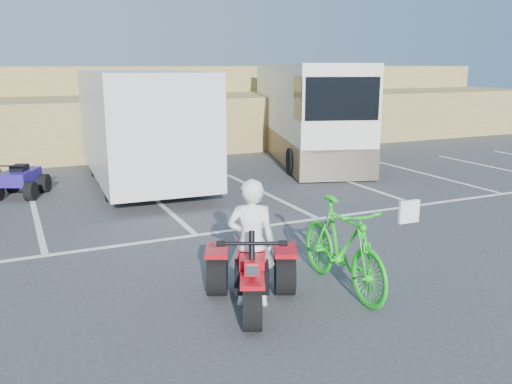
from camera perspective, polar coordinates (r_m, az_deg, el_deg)
name	(u,v)px	position (r m, az deg, el deg)	size (l,w,h in m)	color
ground	(247,279)	(8.30, -0.94, -9.19)	(100.00, 100.00, 0.00)	#363639
parking_stripes	(209,209)	(12.19, -4.95, -1.84)	(28.00, 5.16, 0.01)	white
grass_embankment	(90,110)	(22.78, -17.08, 8.29)	(40.00, 8.50, 3.10)	olive
red_trike_atv	(252,308)	(7.39, -0.47, -12.15)	(1.26, 1.69, 1.10)	#B70A13
rider	(251,243)	(7.20, -0.50, -5.37)	(0.63, 0.42, 1.74)	white
green_dirt_bike	(342,246)	(7.82, 9.08, -5.65)	(0.62, 2.19, 1.32)	#14BF19
cargo_trailer	(141,124)	(14.81, -12.00, 6.99)	(2.88, 6.55, 3.01)	silver
rv_motorhome	(305,118)	(19.03, 5.23, 7.80)	(4.76, 9.07, 3.17)	silver
quad_atv_blue	(22,196)	(14.57, -23.39, -0.41)	(1.01, 1.35, 0.88)	navy
quad_atv_green	(121,181)	(15.59, -14.00, 1.13)	(1.04, 1.40, 0.91)	#195513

